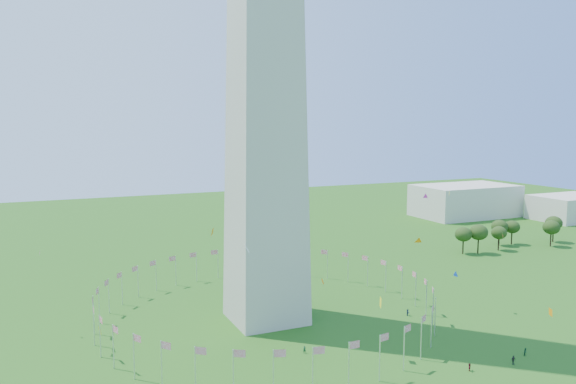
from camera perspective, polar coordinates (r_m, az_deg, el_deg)
The scene contains 5 objects.
flag_ring at distance 139.67m, azimuth -2.24°, elevation -11.05°, with size 80.24×80.24×9.00m.
gov_building_east_a at distance 301.84m, azimuth 17.53°, elevation -0.84°, with size 50.00×30.00×16.00m, color beige.
gov_building_east_b at distance 310.33m, azimuth 26.75°, elevation -1.43°, with size 35.00×25.00×12.00m, color beige.
kites_aloft at distance 115.75m, azimuth 8.83°, elevation -7.20°, with size 102.48×76.65×31.61m.
tree_line_east at distance 231.89m, azimuth 21.61°, elevation -4.09°, with size 53.58×15.86×10.56m.
Camera 1 is at (-49.12, -73.28, 48.05)m, focal length 35.00 mm.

